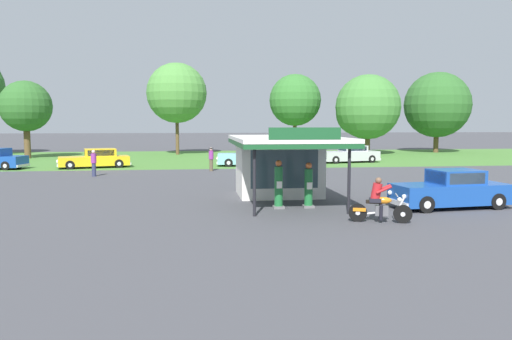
{
  "coord_description": "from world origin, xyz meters",
  "views": [
    {
      "loc": [
        -2.57,
        -19.03,
        3.46
      ],
      "look_at": [
        0.18,
        2.33,
        1.4
      ],
      "focal_mm": 34.77,
      "sensor_mm": 36.0,
      "label": 1
    }
  ],
  "objects_px": {
    "parked_car_back_row_centre_left": "(252,157)",
    "bystander_standing_back_lot": "(311,160)",
    "motorcycle_with_rider": "(379,204)",
    "parked_car_back_row_far_right": "(96,159)",
    "featured_classic_sedan": "(451,191)",
    "bystander_leaning_by_kiosk": "(211,158)",
    "bystander_admiring_sedan": "(94,162)",
    "parked_car_second_row_spare": "(350,155)",
    "gas_pump_nearside": "(279,186)",
    "gas_pump_offside": "(309,187)"
  },
  "relations": [
    {
      "from": "parked_car_back_row_centre_left",
      "to": "bystander_standing_back_lot",
      "type": "height_order",
      "value": "bystander_standing_back_lot"
    },
    {
      "from": "motorcycle_with_rider",
      "to": "parked_car_back_row_far_right",
      "type": "height_order",
      "value": "motorcycle_with_rider"
    },
    {
      "from": "featured_classic_sedan",
      "to": "parked_car_back_row_far_right",
      "type": "bearing_deg",
      "value": 131.02
    },
    {
      "from": "bystander_leaning_by_kiosk",
      "to": "bystander_admiring_sedan",
      "type": "height_order",
      "value": "bystander_admiring_sedan"
    },
    {
      "from": "featured_classic_sedan",
      "to": "bystander_admiring_sedan",
      "type": "bearing_deg",
      "value": 139.95
    },
    {
      "from": "featured_classic_sedan",
      "to": "bystander_leaning_by_kiosk",
      "type": "relative_size",
      "value": 2.97
    },
    {
      "from": "motorcycle_with_rider",
      "to": "bystander_standing_back_lot",
      "type": "xyz_separation_m",
      "value": [
        1.5,
        16.1,
        0.31
      ]
    },
    {
      "from": "featured_classic_sedan",
      "to": "bystander_standing_back_lot",
      "type": "bearing_deg",
      "value": 100.46
    },
    {
      "from": "parked_car_back_row_centre_left",
      "to": "bystander_admiring_sedan",
      "type": "bearing_deg",
      "value": -149.64
    },
    {
      "from": "motorcycle_with_rider",
      "to": "parked_car_second_row_spare",
      "type": "relative_size",
      "value": 0.38
    },
    {
      "from": "bystander_standing_back_lot",
      "to": "parked_car_back_row_centre_left",
      "type": "bearing_deg",
      "value": 114.6
    },
    {
      "from": "gas_pump_nearside",
      "to": "motorcycle_with_rider",
      "type": "bearing_deg",
      "value": -47.63
    },
    {
      "from": "bystander_admiring_sedan",
      "to": "bystander_leaning_by_kiosk",
      "type": "bearing_deg",
      "value": 18.81
    },
    {
      "from": "bystander_leaning_by_kiosk",
      "to": "gas_pump_offside",
      "type": "bearing_deg",
      "value": -78.11
    },
    {
      "from": "motorcycle_with_rider",
      "to": "bystander_admiring_sedan",
      "type": "xyz_separation_m",
      "value": [
        -12.74,
        16.58,
        0.25
      ]
    },
    {
      "from": "parked_car_back_row_centre_left",
      "to": "bystander_admiring_sedan",
      "type": "height_order",
      "value": "bystander_admiring_sedan"
    },
    {
      "from": "gas_pump_offside",
      "to": "parked_car_second_row_spare",
      "type": "bearing_deg",
      "value": 68.04
    },
    {
      "from": "parked_car_back_row_far_right",
      "to": "bystander_admiring_sedan",
      "type": "bearing_deg",
      "value": -80.36
    },
    {
      "from": "bystander_admiring_sedan",
      "to": "parked_car_back_row_centre_left",
      "type": "bearing_deg",
      "value": 30.36
    },
    {
      "from": "motorcycle_with_rider",
      "to": "parked_car_back_row_far_right",
      "type": "distance_m",
      "value": 26.85
    },
    {
      "from": "motorcycle_with_rider",
      "to": "featured_classic_sedan",
      "type": "distance_m",
      "value": 4.72
    },
    {
      "from": "motorcycle_with_rider",
      "to": "parked_car_back_row_centre_left",
      "type": "distance_m",
      "value": 23.12
    },
    {
      "from": "parked_car_back_row_centre_left",
      "to": "bystander_standing_back_lot",
      "type": "relative_size",
      "value": 3.19
    },
    {
      "from": "parked_car_back_row_far_right",
      "to": "parked_car_second_row_spare",
      "type": "bearing_deg",
      "value": 6.56
    },
    {
      "from": "featured_classic_sedan",
      "to": "bystander_admiring_sedan",
      "type": "height_order",
      "value": "bystander_admiring_sedan"
    },
    {
      "from": "gas_pump_offside",
      "to": "bystander_standing_back_lot",
      "type": "relative_size",
      "value": 1.04
    },
    {
      "from": "gas_pump_offside",
      "to": "parked_car_back_row_centre_left",
      "type": "distance_m",
      "value": 19.79
    },
    {
      "from": "motorcycle_with_rider",
      "to": "bystander_admiring_sedan",
      "type": "bearing_deg",
      "value": 127.55
    },
    {
      "from": "gas_pump_nearside",
      "to": "parked_car_second_row_spare",
      "type": "distance_m",
      "value": 24.39
    },
    {
      "from": "featured_classic_sedan",
      "to": "bystander_admiring_sedan",
      "type": "relative_size",
      "value": 2.92
    },
    {
      "from": "parked_car_back_row_centre_left",
      "to": "bystander_standing_back_lot",
      "type": "distance_m",
      "value": 7.66
    },
    {
      "from": "parked_car_back_row_centre_left",
      "to": "gas_pump_offside",
      "type": "bearing_deg",
      "value": -90.15
    },
    {
      "from": "gas_pump_offside",
      "to": "featured_classic_sedan",
      "type": "xyz_separation_m",
      "value": [
        5.75,
        -0.77,
        -0.14
      ]
    },
    {
      "from": "gas_pump_nearside",
      "to": "bystander_leaning_by_kiosk",
      "type": "bearing_deg",
      "value": 97.57
    },
    {
      "from": "motorcycle_with_rider",
      "to": "featured_classic_sedan",
      "type": "xyz_separation_m",
      "value": [
        4.01,
        2.49,
        0.05
      ]
    },
    {
      "from": "parked_car_second_row_spare",
      "to": "parked_car_back_row_centre_left",
      "type": "bearing_deg",
      "value": -165.05
    },
    {
      "from": "gas_pump_offside",
      "to": "bystander_leaning_by_kiosk",
      "type": "relative_size",
      "value": 1.1
    },
    {
      "from": "motorcycle_with_rider",
      "to": "featured_classic_sedan",
      "type": "bearing_deg",
      "value": 31.85
    },
    {
      "from": "gas_pump_offside",
      "to": "parked_car_second_row_spare",
      "type": "relative_size",
      "value": 0.34
    },
    {
      "from": "motorcycle_with_rider",
      "to": "parked_car_back_row_centre_left",
      "type": "xyz_separation_m",
      "value": [
        -1.69,
        23.05,
        0.05
      ]
    },
    {
      "from": "parked_car_back_row_centre_left",
      "to": "bystander_admiring_sedan",
      "type": "relative_size",
      "value": 3.31
    },
    {
      "from": "motorcycle_with_rider",
      "to": "bystander_leaning_by_kiosk",
      "type": "xyz_separation_m",
      "value": [
        -5.09,
        19.18,
        0.25
      ]
    },
    {
      "from": "gas_pump_nearside",
      "to": "bystander_admiring_sedan",
      "type": "distance_m",
      "value": 16.51
    },
    {
      "from": "bystander_admiring_sedan",
      "to": "featured_classic_sedan",
      "type": "bearing_deg",
      "value": -40.05
    },
    {
      "from": "featured_classic_sedan",
      "to": "motorcycle_with_rider",
      "type": "bearing_deg",
      "value": -148.15
    },
    {
      "from": "parked_car_second_row_spare",
      "to": "parked_car_back_row_far_right",
      "type": "xyz_separation_m",
      "value": [
        -21.03,
        -2.42,
        -0.01
      ]
    },
    {
      "from": "featured_classic_sedan",
      "to": "bystander_leaning_by_kiosk",
      "type": "bearing_deg",
      "value": 118.6
    },
    {
      "from": "featured_classic_sedan",
      "to": "bystander_standing_back_lot",
      "type": "xyz_separation_m",
      "value": [
        -2.51,
        13.6,
        0.26
      ]
    },
    {
      "from": "parked_car_second_row_spare",
      "to": "bystander_leaning_by_kiosk",
      "type": "bearing_deg",
      "value": -153.06
    },
    {
      "from": "bystander_leaning_by_kiosk",
      "to": "bystander_standing_back_lot",
      "type": "height_order",
      "value": "bystander_standing_back_lot"
    }
  ]
}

